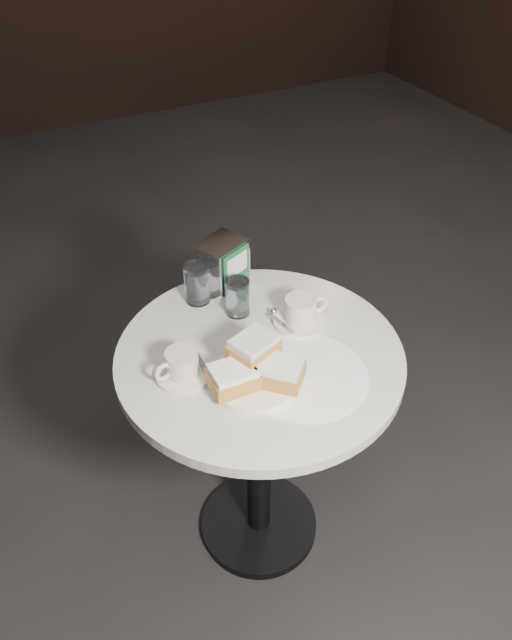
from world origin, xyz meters
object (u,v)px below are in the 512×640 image
object	(u,v)px
water_glass_right	(238,298)
napkin_dispenser	(222,265)
coffee_cup_left	(182,366)
cafe_table	(259,408)
water_glass_left	(197,284)
coffee_cup_right	(301,312)
beignet_plate	(255,370)

from	to	relation	value
water_glass_right	napkin_dispenser	distance (m)	0.12
coffee_cup_left	cafe_table	bearing A→B (deg)	-14.55
water_glass_right	napkin_dispenser	world-z (taller)	napkin_dispenser
water_glass_left	napkin_dispenser	bearing A→B (deg)	15.67
cafe_table	water_glass_left	xyz separation A→B (m)	(-0.05, 0.26, 0.25)
coffee_cup_right	water_glass_left	bearing A→B (deg)	138.33
cafe_table	beignet_plate	distance (m)	0.26
napkin_dispenser	water_glass_right	bearing A→B (deg)	-119.74
water_glass_right	coffee_cup_right	bearing A→B (deg)	-40.00
beignet_plate	napkin_dispenser	world-z (taller)	napkin_dispenser
cafe_table	water_glass_left	world-z (taller)	water_glass_left
beignet_plate	napkin_dispenser	xyz separation A→B (m)	(0.09, 0.37, 0.03)
water_glass_right	napkin_dispenser	bearing A→B (deg)	84.77
coffee_cup_right	water_glass_left	size ratio (longest dim) A/B	1.39
napkin_dispenser	coffee_cup_left	bearing A→B (deg)	-154.09
cafe_table	beignet_plate	xyz separation A→B (m)	(-0.06, -0.09, 0.24)
cafe_table	coffee_cup_right	distance (m)	0.28
coffee_cup_right	coffee_cup_left	bearing A→B (deg)	-168.29
cafe_table	coffee_cup_right	world-z (taller)	coffee_cup_right
coffee_cup_right	water_glass_right	bearing A→B (deg)	143.81
beignet_plate	cafe_table	bearing A→B (deg)	57.03
water_glass_right	napkin_dispenser	xyz separation A→B (m)	(0.01, 0.12, 0.02)
coffee_cup_left	water_glass_left	bearing A→B (deg)	48.29
coffee_cup_left	water_glass_right	xyz separation A→B (m)	(0.21, 0.15, 0.02)
coffee_cup_right	napkin_dispenser	world-z (taller)	napkin_dispenser
cafe_table	coffee_cup_left	distance (m)	0.30
beignet_plate	coffee_cup_left	bearing A→B (deg)	145.90
coffee_cup_right	cafe_table	bearing A→B (deg)	-155.04
water_glass_right	coffee_cup_left	bearing A→B (deg)	-144.38
beignet_plate	coffee_cup_left	world-z (taller)	beignet_plate
cafe_table	coffee_cup_left	size ratio (longest dim) A/B	4.79
cafe_table	coffee_cup_left	bearing A→B (deg)	177.41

